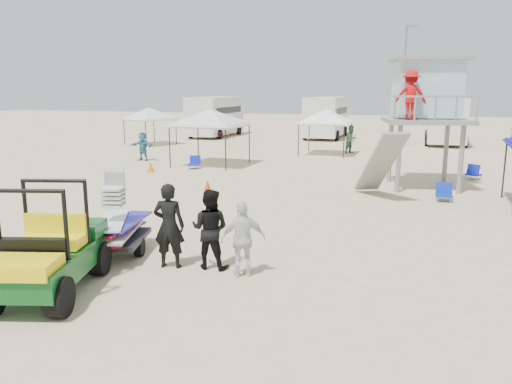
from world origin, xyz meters
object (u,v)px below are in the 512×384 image
(surf_trailer, at_px, (117,225))
(lifeguard_tower, at_px, (425,94))
(utility_cart, at_px, (44,244))
(man_left, at_px, (169,226))

(surf_trailer, xyz_separation_m, lifeguard_tower, (6.61, 11.19, 2.93))
(utility_cart, xyz_separation_m, surf_trailer, (0.01, 2.34, -0.24))
(man_left, height_order, lifeguard_tower, lifeguard_tower)
(man_left, distance_m, lifeguard_tower, 12.86)
(utility_cart, bearing_deg, surf_trailer, 89.80)
(utility_cart, distance_m, man_left, 2.55)
(utility_cart, distance_m, surf_trailer, 2.35)
(surf_trailer, distance_m, man_left, 1.56)
(man_left, xyz_separation_m, lifeguard_tower, (5.10, 11.49, 2.73))
(lifeguard_tower, bearing_deg, surf_trailer, -120.57)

